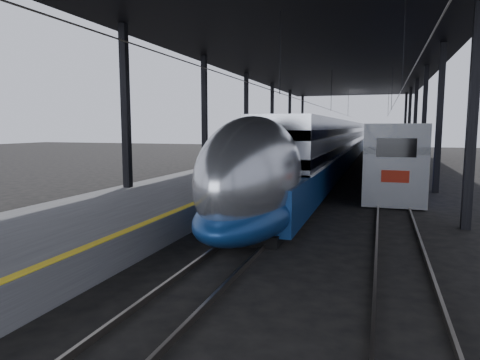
% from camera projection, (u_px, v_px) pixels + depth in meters
% --- Properties ---
extents(ground, '(160.00, 160.00, 0.00)m').
position_uv_depth(ground, '(192.00, 240.00, 15.25)').
color(ground, black).
rests_on(ground, ground).
extents(platform, '(6.00, 80.00, 1.00)m').
position_uv_depth(platform, '(255.00, 170.00, 35.12)').
color(platform, '#4C4C4F').
rests_on(platform, ground).
extents(yellow_strip, '(0.30, 80.00, 0.01)m').
position_uv_depth(yellow_strip, '(288.00, 165.00, 34.19)').
color(yellow_strip, yellow).
rests_on(yellow_strip, platform).
extents(rails, '(6.52, 80.00, 0.16)m').
position_uv_depth(rails, '(355.00, 179.00, 32.69)').
color(rails, slate).
rests_on(rails, ground).
extents(canopy, '(18.00, 75.00, 9.47)m').
position_uv_depth(canopy, '(323.00, 59.00, 32.38)').
color(canopy, black).
rests_on(canopy, ground).
extents(tgv_train, '(3.19, 65.20, 4.57)m').
position_uv_depth(tgv_train, '(334.00, 147.00, 41.29)').
color(tgv_train, '#A9ABB0').
rests_on(tgv_train, ground).
extents(second_train, '(3.04, 56.05, 4.19)m').
position_uv_depth(second_train, '(388.00, 145.00, 46.29)').
color(second_train, navy).
rests_on(second_train, ground).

